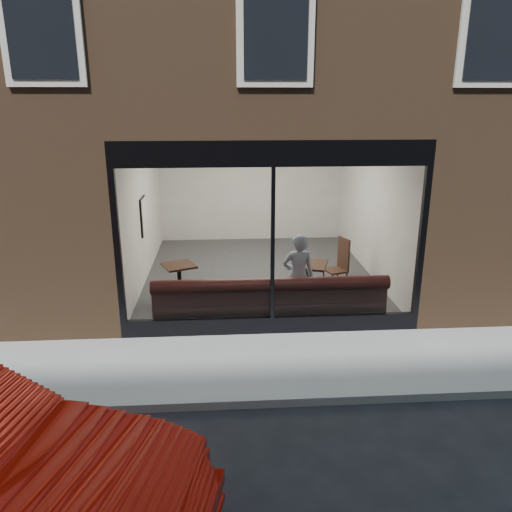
{
  "coord_description": "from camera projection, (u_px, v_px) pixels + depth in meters",
  "views": [
    {
      "loc": [
        -0.79,
        -5.59,
        3.78
      ],
      "look_at": [
        -0.24,
        2.4,
        1.26
      ],
      "focal_mm": 35.0,
      "sensor_mm": 36.0,
      "label": 1
    }
  ],
  "objects": [
    {
      "name": "host_building_pier_right",
      "position": [
        385.0,
        182.0,
        13.88
      ],
      "size": [
        2.5,
        12.0,
        3.2
      ],
      "primitive_type": "cube",
      "color": "brown",
      "rests_on": "ground"
    },
    {
      "name": "wall_poster",
      "position": [
        144.0,
        216.0,
        10.54
      ],
      "size": [
        0.02,
        0.56,
        0.75
      ],
      "primitive_type": "cube",
      "color": "white",
      "rests_on": "cafe_wall_left"
    },
    {
      "name": "cafe_wall_back",
      "position": [
        251.0,
        183.0,
        13.63
      ],
      "size": [
        5.0,
        0.0,
        5.0
      ],
      "primitive_type": "plane",
      "rotation": [
        1.57,
        0.0,
        0.0
      ],
      "color": "silver",
      "rests_on": "ground"
    },
    {
      "name": "kerb_near",
      "position": [
        288.0,
        401.0,
        6.44
      ],
      "size": [
        40.0,
        0.1,
        0.12
      ],
      "primitive_type": "cube",
      "color": "gray",
      "rests_on": "ground"
    },
    {
      "name": "ground",
      "position": [
        287.0,
        403.0,
        6.5
      ],
      "size": [
        120.0,
        120.0,
        0.0
      ],
      "primitive_type": "plane",
      "color": "black",
      "rests_on": "ground"
    },
    {
      "name": "cafe_table_right",
      "position": [
        308.0,
        264.0,
        9.63
      ],
      "size": [
        0.87,
        0.87,
        0.04
      ],
      "primitive_type": "cube",
      "rotation": [
        0.0,
        0.0,
        -0.32
      ],
      "color": "black",
      "rests_on": "cafe_floor"
    },
    {
      "name": "banquette",
      "position": [
        270.0,
        311.0,
        8.77
      ],
      "size": [
        4.0,
        0.55,
        0.45
      ],
      "primitive_type": "cube",
      "color": "#3E1616",
      "rests_on": "cafe_floor"
    },
    {
      "name": "host_building_backfill",
      "position": [
        246.0,
        169.0,
        16.49
      ],
      "size": [
        5.0,
        6.0,
        3.2
      ],
      "primitive_type": "cube",
      "color": "brown",
      "rests_on": "ground"
    },
    {
      "name": "storefront_kick",
      "position": [
        272.0,
        325.0,
        8.41
      ],
      "size": [
        5.0,
        0.1,
        0.3
      ],
      "primitive_type": "cube",
      "color": "black",
      "rests_on": "ground"
    },
    {
      "name": "cafe_wall_right",
      "position": [
        372.0,
        204.0,
        10.94
      ],
      "size": [
        0.0,
        6.0,
        6.0
      ],
      "primitive_type": "plane",
      "rotation": [
        1.57,
        0.0,
        -1.57
      ],
      "color": "silver",
      "rests_on": "ground"
    },
    {
      "name": "cafe_wall_left",
      "position": [
        143.0,
        207.0,
        10.62
      ],
      "size": [
        0.0,
        6.0,
        6.0
      ],
      "primitive_type": "plane",
      "rotation": [
        1.57,
        0.0,
        1.57
      ],
      "color": "silver",
      "rests_on": "ground"
    },
    {
      "name": "cafe_chair_right",
      "position": [
        335.0,
        270.0,
        10.82
      ],
      "size": [
        0.54,
        0.54,
        0.04
      ],
      "primitive_type": "cube",
      "rotation": [
        0.0,
        0.0,
        3.48
      ],
      "color": "black",
      "rests_on": "cafe_floor"
    },
    {
      "name": "cafe_table_left",
      "position": [
        179.0,
        265.0,
        9.56
      ],
      "size": [
        0.75,
        0.75,
        0.04
      ],
      "primitive_type": "cube",
      "rotation": [
        0.0,
        0.0,
        0.42
      ],
      "color": "black",
      "rests_on": "cafe_floor"
    },
    {
      "name": "storefront_mullion",
      "position": [
        273.0,
        245.0,
        7.99
      ],
      "size": [
        0.06,
        0.1,
        2.5
      ],
      "primitive_type": "cube",
      "color": "black",
      "rests_on": "storefront_kick"
    },
    {
      "name": "storefront_glass",
      "position": [
        273.0,
        246.0,
        7.96
      ],
      "size": [
        4.8,
        0.0,
        4.8
      ],
      "primitive_type": "plane",
      "rotation": [
        1.57,
        0.0,
        0.0
      ],
      "color": "white",
      "rests_on": "storefront_kick"
    },
    {
      "name": "person",
      "position": [
        298.0,
        276.0,
        8.87
      ],
      "size": [
        0.57,
        0.38,
        1.56
      ],
      "primitive_type": "imported",
      "rotation": [
        0.0,
        0.0,
        3.15
      ],
      "color": "#A4BAD3",
      "rests_on": "cafe_floor"
    },
    {
      "name": "storefront_header",
      "position": [
        274.0,
        153.0,
        7.56
      ],
      "size": [
        5.0,
        0.1,
        0.4
      ],
      "primitive_type": "cube",
      "color": "black",
      "rests_on": "host_building_upper"
    },
    {
      "name": "cafe_floor",
      "position": [
        259.0,
        274.0,
        11.26
      ],
      "size": [
        6.0,
        6.0,
        0.0
      ],
      "primitive_type": "plane",
      "color": "#2D2D30",
      "rests_on": "ground"
    },
    {
      "name": "host_building_pier_left",
      "position": [
        112.0,
        185.0,
        13.4
      ],
      "size": [
        2.5,
        12.0,
        3.2
      ],
      "primitive_type": "cube",
      "color": "brown",
      "rests_on": "ground"
    },
    {
      "name": "sidewalk_near",
      "position": [
        279.0,
        364.0,
        7.45
      ],
      "size": [
        40.0,
        2.0,
        0.01
      ],
      "primitive_type": "cube",
      "color": "gray",
      "rests_on": "ground"
    },
    {
      "name": "cafe_ceiling",
      "position": [
        259.0,
        129.0,
        10.31
      ],
      "size": [
        6.0,
        6.0,
        0.0
      ],
      "primitive_type": "plane",
      "rotation": [
        3.14,
        0.0,
        0.0
      ],
      "color": "white",
      "rests_on": "host_building_upper"
    }
  ]
}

